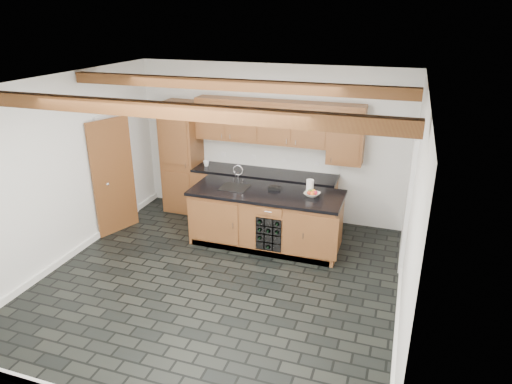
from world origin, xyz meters
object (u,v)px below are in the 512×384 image
Objects in this scene: kitchen_scale at (274,188)px; fruit_bowl at (312,194)px; paper_towel at (310,186)px; island at (266,218)px.

kitchen_scale and fruit_bowl have the same top height.
paper_towel is (0.57, 0.05, 0.08)m from kitchen_scale.
kitchen_scale reaches higher than island.
island is at bearing -164.56° from paper_towel.
fruit_bowl is at bearing -20.51° from kitchen_scale.
island is at bearing -135.82° from kitchen_scale.
kitchen_scale is (0.09, 0.14, 0.49)m from island.
island is 11.53× the size of kitchen_scale.
kitchen_scale is 0.99× the size of paper_towel.
island is 0.52m from kitchen_scale.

